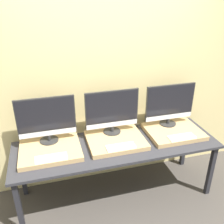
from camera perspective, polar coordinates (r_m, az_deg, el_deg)
ground_plane at (r=2.99m, az=3.10°, el=-22.49°), size 12.00×12.00×0.00m
wall_back at (r=2.89m, az=-1.27°, el=7.04°), size 8.00×0.04×2.60m
workbench at (r=2.81m, az=1.08°, el=-8.36°), size 2.25×0.71×0.71m
wooden_riser_left at (r=2.72m, az=-13.91°, el=-8.45°), size 0.63×0.52×0.05m
monitor_left at (r=2.70m, az=-14.74°, el=-1.51°), size 0.61×0.20×0.51m
keyboard_left at (r=2.54m, az=-13.75°, el=-10.15°), size 0.31×0.12×0.01m
wooden_riser_center at (r=2.80m, az=0.83°, el=-6.45°), size 0.63×0.52×0.05m
monitor_center at (r=2.78m, az=0.01°, el=0.27°), size 0.61×0.20×0.51m
keyboard_center at (r=2.63m, az=2.02°, el=-7.94°), size 0.31×0.12×0.01m
wooden_riser_right at (r=3.06m, az=13.81°, el=-4.33°), size 0.63×0.52×0.05m
monitor_right at (r=3.04m, az=13.08°, el=1.84°), size 0.61×0.20×0.51m
keyboard_right at (r=2.90m, az=15.64°, el=-5.53°), size 0.31×0.12×0.01m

